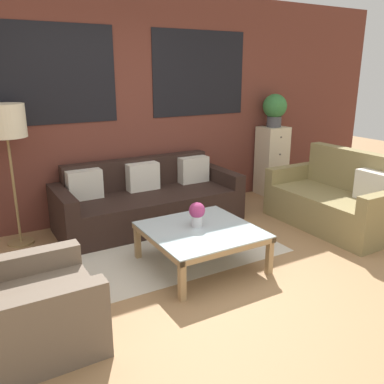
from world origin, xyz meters
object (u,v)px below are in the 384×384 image
(couch_dark, at_px, (148,202))
(coffee_table, at_px, (201,234))
(flower_vase, at_px, (197,213))
(potted_plant, at_px, (275,108))
(armchair_corner, at_px, (31,310))
(floor_lamp, at_px, (6,125))
(drawer_cabinet, at_px, (272,161))
(settee_vintage, at_px, (335,202))

(couch_dark, bearing_deg, coffee_table, -91.57)
(flower_vase, bearing_deg, potted_plant, 33.56)
(coffee_table, height_order, potted_plant, potted_plant)
(armchair_corner, distance_m, floor_lamp, 2.18)
(flower_vase, bearing_deg, drawer_cabinet, 33.56)
(floor_lamp, xyz_separation_m, drawer_cabinet, (3.67, 0.08, -0.79))
(floor_lamp, xyz_separation_m, potted_plant, (3.67, 0.08, 0.00))
(couch_dark, xyz_separation_m, armchair_corner, (-1.67, -1.76, -0.01))
(drawer_cabinet, bearing_deg, couch_dark, -173.86)
(potted_plant, bearing_deg, floor_lamp, -178.76)
(armchair_corner, distance_m, flower_vase, 1.74)
(armchair_corner, bearing_deg, floor_lamp, 84.50)
(coffee_table, bearing_deg, floor_lamp, 134.84)
(settee_vintage, relative_size, drawer_cabinet, 1.51)
(settee_vintage, height_order, potted_plant, potted_plant)
(couch_dark, relative_size, drawer_cabinet, 2.18)
(settee_vintage, bearing_deg, armchair_corner, -171.67)
(potted_plant, bearing_deg, drawer_cabinet, -90.00)
(potted_plant, height_order, flower_vase, potted_plant)
(settee_vintage, xyz_separation_m, drawer_cabinet, (0.24, 1.46, 0.21))
(potted_plant, bearing_deg, armchair_corner, -152.65)
(settee_vintage, bearing_deg, floor_lamp, 158.00)
(flower_vase, bearing_deg, floor_lamp, 136.35)
(settee_vintage, xyz_separation_m, armchair_corner, (-3.61, -0.53, -0.03))
(armchair_corner, bearing_deg, drawer_cabinet, 27.35)
(armchair_corner, height_order, potted_plant, potted_plant)
(armchair_corner, relative_size, drawer_cabinet, 0.81)
(coffee_table, bearing_deg, armchair_corner, -164.68)
(potted_plant, bearing_deg, settee_vintage, -99.37)
(couch_dark, height_order, settee_vintage, settee_vintage)
(armchair_corner, height_order, flower_vase, armchair_corner)
(potted_plant, xyz_separation_m, flower_vase, (-2.21, -1.47, -0.78))
(coffee_table, distance_m, floor_lamp, 2.28)
(coffee_table, bearing_deg, flower_vase, 89.95)
(settee_vintage, height_order, coffee_table, settee_vintage)
(coffee_table, height_order, floor_lamp, floor_lamp)
(coffee_table, height_order, flower_vase, flower_vase)
(couch_dark, distance_m, drawer_cabinet, 2.20)
(couch_dark, height_order, flower_vase, couch_dark)
(drawer_cabinet, bearing_deg, settee_vintage, -99.37)
(floor_lamp, bearing_deg, armchair_corner, -95.50)
(drawer_cabinet, bearing_deg, floor_lamp, -178.76)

